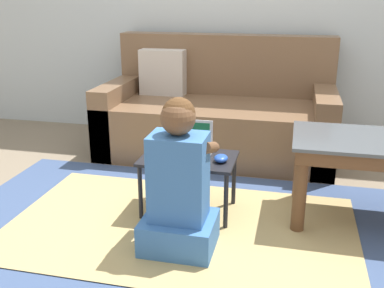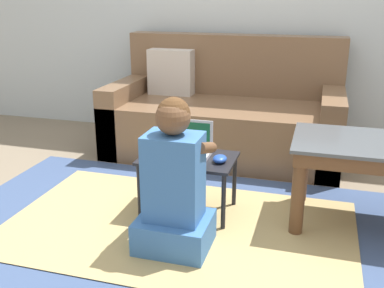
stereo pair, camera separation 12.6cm
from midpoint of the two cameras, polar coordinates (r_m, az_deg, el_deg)
name	(u,v)px [view 2 (the right image)]	position (r m, az deg, el deg)	size (l,w,h in m)	color
ground_plane	(189,214)	(2.57, 1.08, -8.92)	(16.00, 16.00, 0.00)	#7F705B
area_rug	(178,227)	(2.44, -0.27, -10.49)	(2.55, 1.53, 0.01)	#3D517A
couch	(225,115)	(3.49, 5.20, 3.73)	(1.72, 0.88, 0.88)	brown
coffee_table	(381,158)	(2.51, 24.19, -1.60)	(0.89, 0.51, 0.47)	#4C5156
laptop_desk	(188,164)	(2.48, 0.97, -2.60)	(0.52, 0.34, 0.33)	black
laptop	(190,149)	(2.49, 1.21, -0.67)	(0.23, 0.17, 0.19)	silver
computer_mouse	(220,159)	(2.39, 5.05, -1.92)	(0.07, 0.10, 0.04)	#234CB2
person_seated	(174,188)	(2.12, -0.57, -5.59)	(0.35, 0.39, 0.75)	#3D70B2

